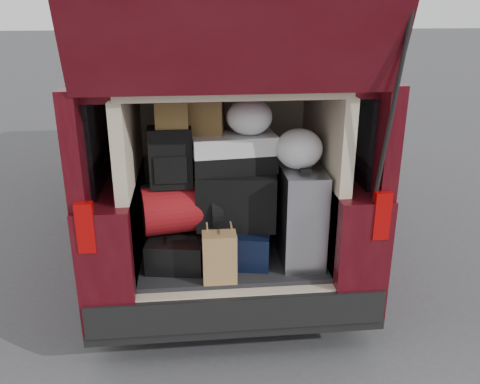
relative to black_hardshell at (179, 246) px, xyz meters
The scene contains 15 objects.
ground 0.75m from the black_hardshell, 19.04° to the right, with size 80.00×80.00×0.00m, color #3D3D3F.
minivan 1.79m from the black_hardshell, 78.33° to the left, with size 1.90×5.35×2.77m.
load_floor 0.54m from the black_hardshell, 22.98° to the left, with size 1.24×1.05×0.55m, color black.
black_hardshell is the anchor object (origin of this frame).
navy_hardshell 0.42m from the black_hardshell, ahead, with size 0.44×0.53×0.23m, color black.
silver_roller 0.85m from the black_hardshell, ahead, with size 0.27×0.43×0.65m, color silver.
kraft_bag 0.41m from the black_hardshell, 50.19° to the right, with size 0.21×0.13×0.33m, color #AA794C.
red_duffel 0.27m from the black_hardshell, 57.32° to the left, with size 0.50×0.33×0.33m, color maroon.
black_soft_case 0.51m from the black_hardshell, ahead, with size 0.52×0.31×0.38m, color black.
backpack 0.63m from the black_hardshell, 140.91° to the left, with size 0.27×0.17×0.39m, color black.
twotone_duffel 0.74m from the black_hardshell, 10.90° to the left, with size 0.55×0.28×0.24m, color silver.
grocery_sack_lower 0.91m from the black_hardshell, 104.49° to the left, with size 0.20×0.17×0.19m, color brown.
grocery_sack_upper 0.90m from the black_hardshell, 34.54° to the left, with size 0.24×0.20×0.24m, color brown.
plastic_bag_center 1.00m from the black_hardshell, ahead, with size 0.29×0.28×0.24m, color white.
plastic_bag_right 1.04m from the black_hardshell, ahead, with size 0.30×0.28×0.26m, color white.
Camera 1 is at (-0.26, -3.01, 2.22)m, focal length 38.00 mm.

